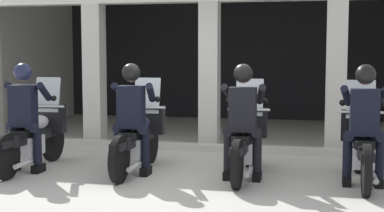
{
  "coord_description": "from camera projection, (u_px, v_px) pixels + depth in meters",
  "views": [
    {
      "loc": [
        1.78,
        -7.81,
        1.74
      ],
      "look_at": [
        0.0,
        0.1,
        0.96
      ],
      "focal_mm": 52.87,
      "sensor_mm": 36.0,
      "label": 1
    }
  ],
  "objects": [
    {
      "name": "motorcycle_far_left",
      "position": [
        35.0,
        135.0,
        8.46
      ],
      "size": [
        0.62,
        2.04,
        1.35
      ],
      "rotation": [
        0.0,
        0.0,
        -0.04
      ],
      "color": "black",
      "rests_on": "ground"
    },
    {
      "name": "police_officer_center_left",
      "position": [
        132.0,
        109.0,
        7.96
      ],
      "size": [
        0.63,
        0.61,
        1.58
      ],
      "rotation": [
        0.0,
        0.0,
        0.02
      ],
      "color": "black",
      "rests_on": "ground"
    },
    {
      "name": "police_officer_far_right",
      "position": [
        364.0,
        114.0,
        7.27
      ],
      "size": [
        0.63,
        0.61,
        1.58
      ],
      "rotation": [
        0.0,
        0.0,
        -0.01
      ],
      "color": "black",
      "rests_on": "ground"
    },
    {
      "name": "station_building",
      "position": [
        231.0,
        37.0,
        12.8
      ],
      "size": [
        10.1,
        5.18,
        3.24
      ],
      "color": "black",
      "rests_on": "ground"
    },
    {
      "name": "police_officer_far_left",
      "position": [
        24.0,
        108.0,
        8.14
      ],
      "size": [
        0.63,
        0.61,
        1.58
      ],
      "rotation": [
        0.0,
        0.0,
        -0.04
      ],
      "color": "black",
      "rests_on": "ground"
    },
    {
      "name": "kerb_strip",
      "position": [
        204.0,
        147.0,
        9.98
      ],
      "size": [
        9.6,
        0.24,
        0.12
      ],
      "primitive_type": "cube",
      "color": "#B7B5AD",
      "rests_on": "ground"
    },
    {
      "name": "police_officer_center_right",
      "position": [
        243.0,
        112.0,
        7.63
      ],
      "size": [
        0.63,
        0.61,
        1.58
      ],
      "rotation": [
        0.0,
        0.0,
        0.03
      ],
      "color": "black",
      "rests_on": "ground"
    },
    {
      "name": "motorcycle_far_right",
      "position": [
        362.0,
        145.0,
        7.58
      ],
      "size": [
        0.62,
        2.04,
        1.35
      ],
      "rotation": [
        0.0,
        0.0,
        -0.01
      ],
      "color": "black",
      "rests_on": "ground"
    },
    {
      "name": "motorcycle_center_right",
      "position": [
        245.0,
        140.0,
        7.95
      ],
      "size": [
        0.62,
        2.04,
        1.35
      ],
      "rotation": [
        0.0,
        0.0,
        0.03
      ],
      "color": "black",
      "rests_on": "ground"
    },
    {
      "name": "motorcycle_center_left",
      "position": [
        139.0,
        137.0,
        8.27
      ],
      "size": [
        0.62,
        2.04,
        1.35
      ],
      "rotation": [
        0.0,
        0.0,
        0.02
      ],
      "color": "black",
      "rests_on": "ground"
    },
    {
      "name": "ground_plane",
      "position": [
        225.0,
        141.0,
        11.05
      ],
      "size": [
        80.0,
        80.0,
        0.0
      ],
      "primitive_type": "plane",
      "color": "#A8A59E"
    }
  ]
}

